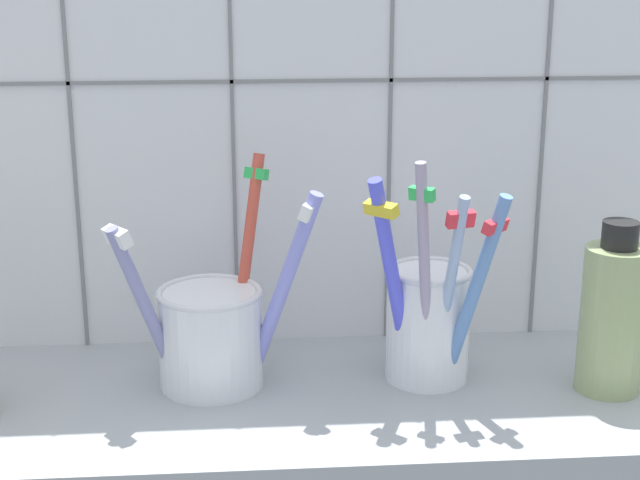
{
  "coord_description": "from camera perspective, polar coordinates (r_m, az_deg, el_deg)",
  "views": [
    {
      "loc": [
        -5.34,
        -67.14,
        34.46
      ],
      "look_at": [
        0.0,
        2.31,
        13.46
      ],
      "focal_mm": 54.69,
      "sensor_mm": 36.0,
      "label": 1
    }
  ],
  "objects": [
    {
      "name": "toothbrush_cup_left",
      "position": [
        0.75,
        -6.32,
        -5.31
      ],
      "size": [
        15.96,
        9.96,
        17.28
      ],
      "color": "white",
      "rests_on": "counter_slab"
    },
    {
      "name": "toothbrush_cup_right",
      "position": [
        0.75,
        6.36,
        -4.47
      ],
      "size": [
        10.42,
        9.44,
        18.22
      ],
      "color": "white",
      "rests_on": "counter_slab"
    },
    {
      "name": "soap_bottle",
      "position": [
        0.76,
        16.75,
        -4.25
      ],
      "size": [
        4.86,
        4.86,
        13.31
      ],
      "color": "#9BAD74",
      "rests_on": "counter_slab"
    },
    {
      "name": "counter_slab",
      "position": [
        0.75,
        0.14,
        -9.64
      ],
      "size": [
        64.0,
        22.0,
        2.0
      ],
      "primitive_type": "cube",
      "color": "#9EA3A8",
      "rests_on": "ground"
    },
    {
      "name": "tile_wall_back",
      "position": [
        0.8,
        -0.54,
        8.2
      ],
      "size": [
        64.0,
        2.2,
        45.0
      ],
      "color": "white",
      "rests_on": "ground"
    }
  ]
}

